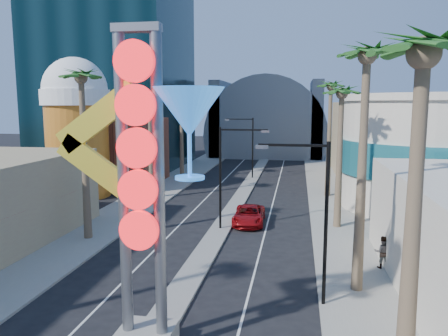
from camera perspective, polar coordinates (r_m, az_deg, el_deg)
sidewalk_west at (r=50.76m, az=-8.09°, el=-2.70°), size 5.00×100.00×0.15m
sidewalk_east at (r=48.54m, az=13.84°, el=-3.37°), size 5.00×100.00×0.15m
median at (r=51.67m, az=3.03°, el=-2.43°), size 1.60×84.00×0.15m
hotel_tower at (r=71.84m, az=-14.28°, el=20.36°), size 20.00×20.00×50.00m
brick_filler_west at (r=55.24m, az=-13.67°, el=2.15°), size 10.00×10.00×8.00m
filler_east at (r=61.47m, az=19.20°, el=3.46°), size 10.00×20.00×10.00m
beer_mug at (r=48.21m, az=-18.68°, el=5.68°), size 7.00×7.00×14.50m
turquoise_building at (r=44.38m, az=25.56°, el=1.75°), size 16.60×16.60×10.60m
canopy at (r=84.81m, az=5.72°, el=4.61°), size 22.00×16.00×22.00m
neon_sign at (r=16.36m, az=-8.21°, el=-0.11°), size 6.53×2.60×12.55m
streetlight_0 at (r=33.21m, az=0.44°, el=-0.02°), size 3.79×0.25×8.00m
streetlight_1 at (r=57.00m, az=3.22°, el=3.44°), size 3.79×0.25×8.00m
streetlight_2 at (r=21.02m, az=11.94°, el=-5.20°), size 3.45×0.25×8.00m
palm_1 at (r=32.08m, az=-18.12°, el=9.94°), size 2.40×2.40×12.70m
palm_2 at (r=44.95m, az=-9.68°, el=7.92°), size 2.40×2.40×11.20m
palm_3 at (r=56.42m, az=-5.62°, el=8.05°), size 2.40×2.40×11.20m
palm_4 at (r=12.86m, az=24.47°, el=10.72°), size 2.40×2.40×12.20m
palm_5 at (r=22.72m, az=18.11°, el=11.92°), size 2.40×2.40×13.20m
palm_6 at (r=34.59m, az=15.12°, el=8.43°), size 2.40×2.40×11.70m
palm_7 at (r=46.56m, az=13.77°, el=9.47°), size 2.40×2.40×12.70m
red_pickup at (r=35.88m, az=3.28°, el=-6.16°), size 2.58×5.33×1.46m
pedestrian_b at (r=27.63m, az=19.98°, el=-10.28°), size 0.96×0.77×1.92m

